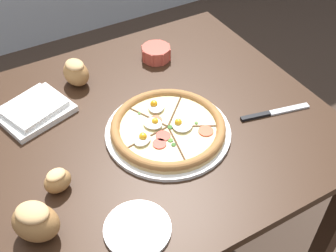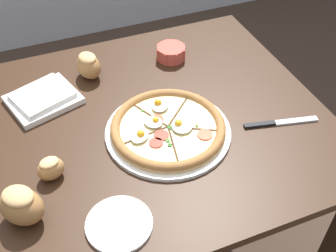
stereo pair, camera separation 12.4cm
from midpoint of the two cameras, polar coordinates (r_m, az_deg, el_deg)
ground_plane at (r=1.90m, az=-4.95°, el=-16.78°), size 12.00×12.00×0.00m
dining_table at (r=1.37m, az=-6.58°, el=-3.17°), size 1.16×0.96×0.76m
pizza at (r=1.25m, az=-2.87°, el=-0.46°), size 0.38×0.38×0.05m
ramekin_bowl at (r=1.55m, az=-3.95°, el=9.80°), size 0.11×0.11×0.05m
napkin_folded at (r=1.40m, az=-20.15°, el=1.95°), size 0.25×0.23×0.04m
bread_piece_near at (r=1.15m, az=-17.80°, el=-7.20°), size 0.08×0.07×0.07m
bread_piece_mid at (r=1.46m, az=-14.78°, el=6.96°), size 0.10×0.12×0.09m
bread_piece_far at (r=1.06m, az=-20.82°, el=-12.16°), size 0.14×0.14×0.10m
knife_main at (r=1.35m, az=11.68°, el=1.71°), size 0.23×0.07×0.01m
side_saucer at (r=1.05m, az=-7.64°, el=-13.85°), size 0.17×0.17×0.01m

